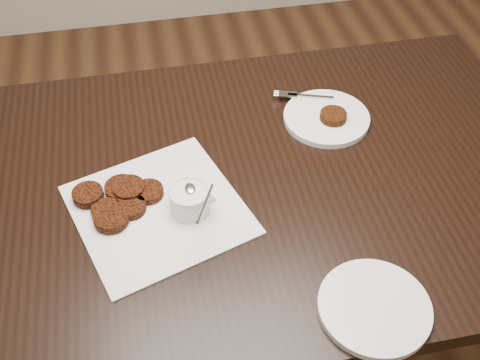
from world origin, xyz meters
name	(u,v)px	position (x,y,z in m)	size (l,w,h in m)	color
floor	(238,360)	(0.00, 0.00, 0.00)	(4.00, 4.00, 0.00)	brown
table	(252,277)	(0.05, 0.04, 0.38)	(1.37, 0.88, 0.75)	black
napkin	(158,210)	(-0.17, -0.02, 0.75)	(0.32, 0.32, 0.00)	silver
sauce_ramekin	(189,190)	(-0.10, -0.03, 0.81)	(0.11, 0.11, 0.12)	silver
patty_cluster	(121,200)	(-0.24, 0.01, 0.77)	(0.23, 0.23, 0.02)	#561F0B
plate_with_patty	(327,115)	(0.25, 0.19, 0.76)	(0.20, 0.20, 0.03)	white
plate_empty	(374,307)	(0.18, -0.32, 0.76)	(0.20, 0.20, 0.01)	silver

